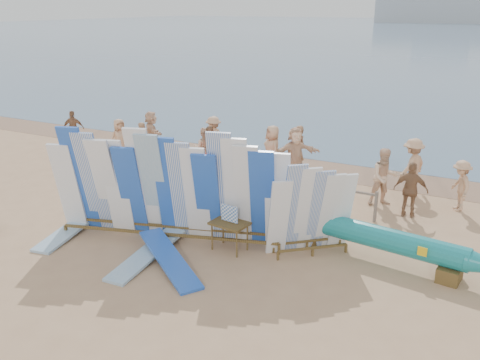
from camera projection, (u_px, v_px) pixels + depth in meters
The scene contains 29 objects.
ground at pixel (140, 220), 14.53m from camera, with size 160.00×160.00×0.00m, color tan.
ocean at pixel (471, 31), 122.16m from camera, with size 320.00×240.00×0.02m, color slate.
wet_sand_strip at pixel (250, 157), 20.58m from camera, with size 40.00×2.60×0.01m, color #87644C.
distant_ship at pixel (445, 7), 169.34m from camera, with size 45.00×8.00×14.00m.
fence at pixel (195, 171), 16.85m from camera, with size 12.08×0.08×0.90m.
main_surfboard_rack at pixel (168, 191), 12.87m from camera, with size 6.10×2.31×3.07m.
side_surfboard_rack at pixel (311, 212), 12.29m from camera, with size 1.95×1.77×2.42m.
outrigger_canoe at pixel (377, 238), 12.10m from camera, with size 6.31×1.42×0.90m.
vendor_table at pixel (230, 235), 12.66m from camera, with size 0.98×0.75×1.21m.
flat_board_b at pixel (148, 258), 12.36m from camera, with size 0.56×2.70×0.07m, color #7DA8C8.
flat_board_d at pixel (170, 266), 11.98m from camera, with size 0.56×2.70×0.07m, color blue.
flat_board_a at pixel (73, 232), 13.79m from camera, with size 0.56×2.70×0.07m, color #7DA8C8.
beach_chair_left at pixel (185, 174), 17.76m from camera, with size 0.56×0.58×0.86m.
beach_chair_right at pixel (209, 174), 17.70m from camera, with size 0.70×0.71×0.91m.
stroller at pixel (250, 175), 16.98m from camera, with size 0.75×0.94×1.13m.
beachgoer_7 at pixel (298, 150), 18.38m from camera, with size 0.64×0.35×1.76m, color #8C6042.
beachgoer_extra_1 at pixel (74, 129), 21.98m from camera, with size 0.91×0.39×1.55m, color #8C6042.
beachgoer_8 at pixel (384, 177), 15.40m from camera, with size 0.87×0.42×1.79m, color beige.
beachgoer_10 at pixel (411, 190), 14.55m from camera, with size 0.96×0.42×1.64m, color #8C6042.
beachgoer_5 at pixel (295, 154), 17.71m from camera, with size 1.73×0.56×1.87m, color beige.
beachgoer_0 at pixel (120, 140), 19.94m from camera, with size 0.81×0.39×1.66m, color tan.
beachgoer_4 at pixel (210, 149), 18.53m from camera, with size 1.01×0.44×1.73m, color #8C6042.
beachgoer_9 at pixel (412, 166), 16.35m from camera, with size 1.19×0.49×1.84m, color tan.
beachgoer_3 at pixel (214, 138), 20.16m from camera, with size 1.10×0.46×1.71m, color tan.
beachgoer_2 at pixel (204, 148), 18.92m from camera, with size 0.76×0.37×1.57m, color beige.
beachgoer_extra_0 at pixel (460, 186), 15.05m from camera, with size 1.00×0.41×1.54m, color tan.
beachgoer_1 at pixel (144, 142), 19.82m from camera, with size 0.57×0.31×1.55m, color #8C6042.
beachgoer_11 at pixel (152, 132), 20.93m from camera, with size 1.62×0.52×1.75m, color beige.
beachgoer_6 at pixel (272, 151), 18.10m from camera, with size 0.90×0.43×1.84m, color tan.
Camera 1 is at (8.66, -10.57, 5.84)m, focal length 38.00 mm.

